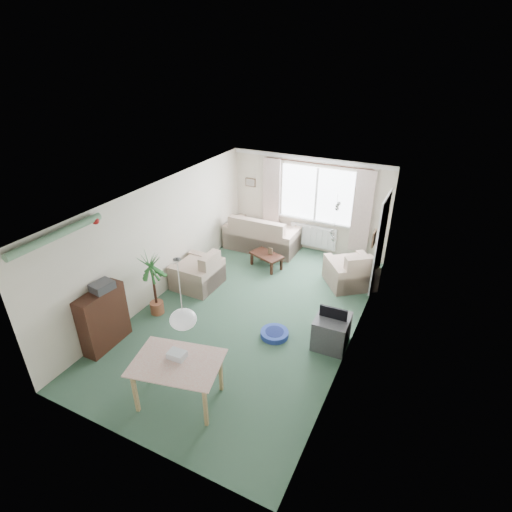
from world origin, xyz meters
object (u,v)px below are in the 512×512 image
at_px(bookshelf, 103,319).
at_px(dining_table, 179,382).
at_px(pet_bed, 274,334).
at_px(houseplant, 154,284).
at_px(armchair_corner, 351,267).
at_px(armchair_left, 197,269).
at_px(coffee_table, 266,261).
at_px(tv_cube, 331,331).
at_px(sofa, 263,232).

relative_size(bookshelf, dining_table, 0.95).
relative_size(dining_table, pet_bed, 2.25).
distance_m(houseplant, pet_bed, 2.48).
distance_m(armchair_corner, bookshelf, 5.10).
bearing_deg(armchair_left, coffee_table, 145.09).
height_order(houseplant, pet_bed, houseplant).
bearing_deg(armchair_left, armchair_corner, 118.09).
height_order(armchair_left, tv_cube, armchair_left).
relative_size(sofa, armchair_corner, 1.95).
bearing_deg(sofa, armchair_corner, 162.17).
relative_size(bookshelf, houseplant, 0.83).
bearing_deg(dining_table, bookshelf, 166.02).
height_order(armchair_corner, bookshelf, bookshelf).
bearing_deg(coffee_table, houseplant, -113.90).
relative_size(sofa, pet_bed, 3.61).
bearing_deg(sofa, coffee_table, 119.58).
height_order(armchair_corner, houseplant, houseplant).
xyz_separation_m(armchair_corner, houseplant, (-3.12, -2.75, 0.23)).
distance_m(sofa, tv_cube, 3.99).
bearing_deg(coffee_table, armchair_corner, 3.69).
distance_m(armchair_left, tv_cube, 3.26).
bearing_deg(coffee_table, pet_bed, -61.82).
bearing_deg(tv_cube, bookshelf, -155.98).
bearing_deg(tv_cube, pet_bed, -168.63).
bearing_deg(bookshelf, sofa, 79.04).
bearing_deg(houseplant, armchair_corner, 41.33).
relative_size(armchair_left, houseplant, 0.72).
xyz_separation_m(dining_table, tv_cube, (1.64, 2.20, -0.07)).
distance_m(houseplant, dining_table, 2.37).
bearing_deg(tv_cube, houseplant, -171.91).
xyz_separation_m(bookshelf, dining_table, (1.90, -0.47, -0.19)).
height_order(coffee_table, houseplant, houseplant).
xyz_separation_m(bookshelf, pet_bed, (2.56, 1.49, -0.49)).
bearing_deg(sofa, pet_bed, 118.13).
height_order(sofa, armchair_corner, sofa).
distance_m(bookshelf, houseplant, 1.15).
bearing_deg(pet_bed, armchair_left, 158.93).
distance_m(sofa, coffee_table, 1.08).
xyz_separation_m(sofa, bookshelf, (-0.83, -4.65, 0.08)).
height_order(sofa, pet_bed, sofa).
relative_size(tv_cube, pet_bed, 1.23).
bearing_deg(armchair_corner, dining_table, 34.46).
bearing_deg(armchair_corner, coffee_table, -33.91).
distance_m(coffee_table, houseplant, 2.91).
xyz_separation_m(houseplant, tv_cube, (3.35, 0.59, -0.37)).
relative_size(sofa, armchair_left, 1.96).
xyz_separation_m(armchair_corner, tv_cube, (0.22, -2.16, -0.14)).
relative_size(armchair_left, coffee_table, 1.22).
height_order(bookshelf, houseplant, houseplant).
bearing_deg(houseplant, pet_bed, 8.65).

